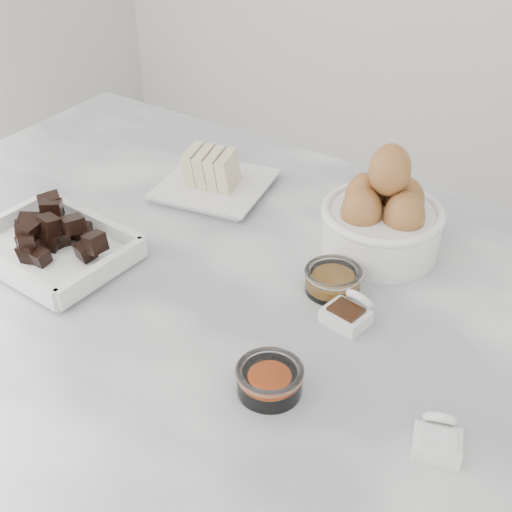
{
  "coord_description": "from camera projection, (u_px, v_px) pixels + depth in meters",
  "views": [
    {
      "loc": [
        0.44,
        -0.6,
        1.51
      ],
      "look_at": [
        0.02,
        0.03,
        0.98
      ],
      "focal_mm": 50.0,
      "sensor_mm": 36.0,
      "label": 1
    }
  ],
  "objects": [
    {
      "name": "butter_plate",
      "position": [
        213.0,
        177.0,
        1.13
      ],
      "size": [
        0.19,
        0.19,
        0.07
      ],
      "color": "white",
      "rests_on": "marble_slab"
    },
    {
      "name": "sugar_ramekin",
      "position": [
        353.0,
        224.0,
        1.01
      ],
      "size": [
        0.08,
        0.08,
        0.05
      ],
      "color": "white",
      "rests_on": "marble_slab"
    },
    {
      "name": "marble_slab",
      "position": [
        231.0,
        299.0,
        0.94
      ],
      "size": [
        1.2,
        0.8,
        0.04
      ],
      "primitive_type": "cube",
      "color": "silver",
      "rests_on": "cabinet"
    },
    {
      "name": "chocolate_dish",
      "position": [
        51.0,
        244.0,
        0.97
      ],
      "size": [
        0.22,
        0.17,
        0.06
      ],
      "color": "white",
      "rests_on": "marble_slab"
    },
    {
      "name": "zest_bowl",
      "position": [
        270.0,
        379.0,
        0.77
      ],
      "size": [
        0.08,
        0.08,
        0.03
      ],
      "color": "white",
      "rests_on": "marble_slab"
    },
    {
      "name": "honey_bowl",
      "position": [
        333.0,
        280.0,
        0.91
      ],
      "size": [
        0.08,
        0.08,
        0.03
      ],
      "color": "white",
      "rests_on": "marble_slab"
    },
    {
      "name": "salt_spoon",
      "position": [
        438.0,
        438.0,
        0.71
      ],
      "size": [
        0.06,
        0.07,
        0.04
      ],
      "color": "white",
      "rests_on": "marble_slab"
    },
    {
      "name": "egg_bowl",
      "position": [
        382.0,
        218.0,
        0.97
      ],
      "size": [
        0.17,
        0.17,
        0.16
      ],
      "color": "white",
      "rests_on": "marble_slab"
    },
    {
      "name": "vanilla_spoon",
      "position": [
        349.0,
        312.0,
        0.87
      ],
      "size": [
        0.06,
        0.07,
        0.04
      ],
      "color": "white",
      "rests_on": "marble_slab"
    }
  ]
}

